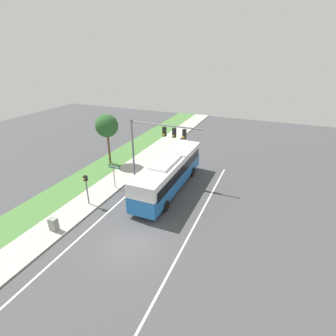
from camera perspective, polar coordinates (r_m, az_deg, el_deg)
ground_plane at (r=19.20m, az=-8.56°, el=-16.03°), size 80.00×80.00×0.00m
sidewalk at (r=22.51m, az=-22.52°, el=-10.90°), size 2.80×80.00×0.12m
grass_verge at (r=24.67m, az=-27.91°, el=-8.76°), size 3.60×80.00×0.10m
lane_divider_near at (r=20.98m, az=-17.26°, el=-13.01°), size 0.14×30.00×0.01m
lane_divider_far at (r=17.98m, az=1.93°, el=-19.07°), size 0.14×30.00×0.01m
bus at (r=24.72m, az=0.22°, el=-0.78°), size 2.66×11.65×3.35m
signal_gantry at (r=25.62m, az=-2.70°, el=6.62°), size 7.39×0.41×6.14m
pedestrian_signal at (r=23.16m, az=-17.35°, el=-3.61°), size 0.28×0.34×2.81m
street_sign at (r=25.34m, az=-11.62°, el=-0.82°), size 1.25×0.08×2.58m
utility_cabinet at (r=21.48m, az=-23.66°, el=-11.14°), size 0.62×0.45×0.99m
roadside_tree at (r=30.36m, az=-13.18°, el=8.90°), size 2.57×2.57×5.81m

